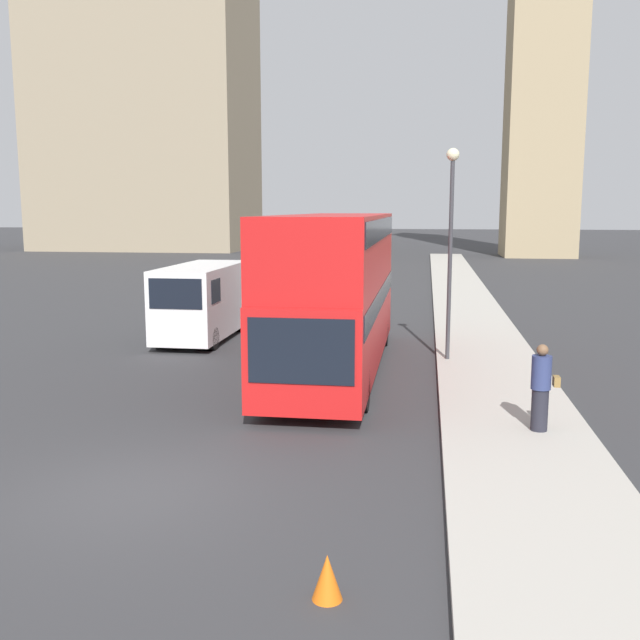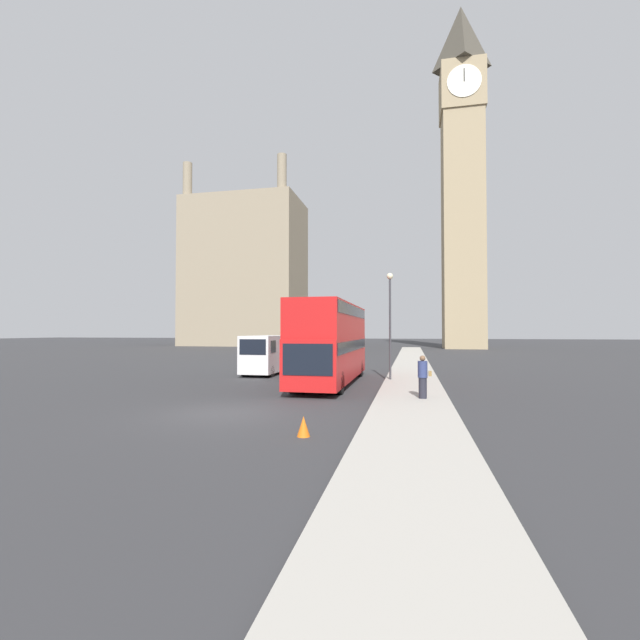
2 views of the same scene
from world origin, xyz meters
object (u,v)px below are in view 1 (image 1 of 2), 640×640
Objects in this scene: red_double_decker_bus at (336,285)px; street_lamp at (451,223)px; parked_sedan at (320,264)px; pedestrian at (541,388)px; white_van at (202,300)px.

street_lamp is (3.11, 1.36, 1.67)m from red_double_decker_bus.
parked_sedan is at bearing 99.30° from red_double_decker_bus.
street_lamp is at bearing -74.26° from parked_sedan.
parked_sedan is (-7.96, 28.24, -3.40)m from street_lamp.
parked_sedan is (-9.58, 34.86, -0.34)m from pedestrian.
white_van is 1.21× the size of parked_sedan.
parked_sedan is at bearing 89.29° from white_van.
red_double_decker_bus is at bearing -38.26° from white_van.
pedestrian is at bearing -48.05° from red_double_decker_bus.
pedestrian is 7.47m from street_lamp.
street_lamp is at bearing 23.58° from red_double_decker_bus.
parked_sedan is (0.32, 25.53, -0.70)m from white_van.
white_van is 13.60m from pedestrian.
parked_sedan is (-4.85, 29.60, -1.73)m from red_double_decker_bus.
white_van reaches higher than parked_sedan.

